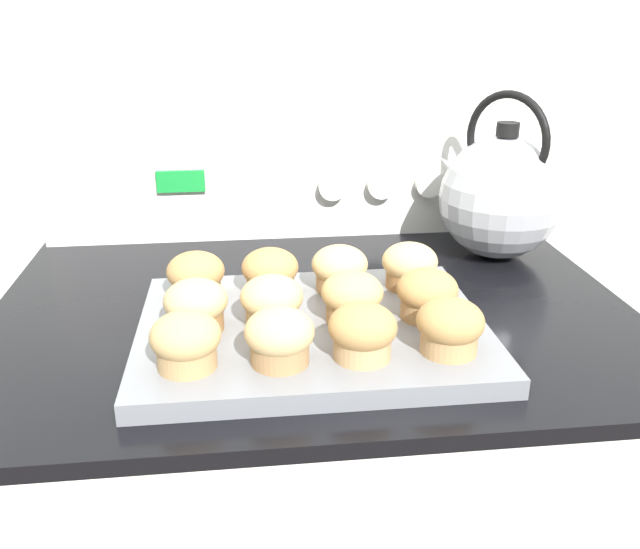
% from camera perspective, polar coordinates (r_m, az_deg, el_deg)
% --- Properties ---
extents(wall_back, '(8.00, 0.05, 2.40)m').
position_cam_1_polar(wall_back, '(1.12, -2.65, 19.28)').
color(wall_back, silver).
rests_on(wall_back, ground_plane).
extents(control_panel, '(0.78, 0.07, 0.17)m').
position_cam_1_polar(control_panel, '(1.10, -2.11, 7.82)').
color(control_panel, white).
rests_on(control_panel, stove_range).
extents(muffin_pan, '(0.39, 0.30, 0.02)m').
position_cam_1_polar(muffin_pan, '(0.77, -0.66, -4.74)').
color(muffin_pan, slate).
rests_on(muffin_pan, stove_range).
extents(muffin_r0_c0, '(0.07, 0.07, 0.06)m').
position_cam_1_polar(muffin_r0_c0, '(0.67, -11.24, -5.54)').
color(muffin_r0_c0, tan).
rests_on(muffin_r0_c0, muffin_pan).
extents(muffin_r0_c1, '(0.07, 0.07, 0.06)m').
position_cam_1_polar(muffin_r0_c1, '(0.67, -3.43, -5.29)').
color(muffin_r0_c1, '#A37A4C').
rests_on(muffin_r0_c1, muffin_pan).
extents(muffin_r0_c2, '(0.07, 0.07, 0.06)m').
position_cam_1_polar(muffin_r0_c2, '(0.68, 3.60, -4.86)').
color(muffin_r0_c2, tan).
rests_on(muffin_r0_c2, muffin_pan).
extents(muffin_r0_c3, '(0.07, 0.07, 0.06)m').
position_cam_1_polar(muffin_r0_c3, '(0.70, 10.88, -4.34)').
color(muffin_r0_c3, tan).
rests_on(muffin_r0_c3, muffin_pan).
extents(muffin_r1_c0, '(0.07, 0.07, 0.06)m').
position_cam_1_polar(muffin_r1_c0, '(0.75, -10.41, -2.59)').
color(muffin_r1_c0, olive).
rests_on(muffin_r1_c0, muffin_pan).
extents(muffin_r1_c1, '(0.07, 0.07, 0.06)m').
position_cam_1_polar(muffin_r1_c1, '(0.75, -4.07, -2.28)').
color(muffin_r1_c1, tan).
rests_on(muffin_r1_c1, muffin_pan).
extents(muffin_r1_c2, '(0.07, 0.07, 0.06)m').
position_cam_1_polar(muffin_r1_c2, '(0.76, 2.72, -1.94)').
color(muffin_r1_c2, '#A37A4C').
rests_on(muffin_r1_c2, muffin_pan).
extents(muffin_r1_c3, '(0.07, 0.07, 0.06)m').
position_cam_1_polar(muffin_r1_c3, '(0.77, 9.00, -1.66)').
color(muffin_r1_c3, '#A37A4C').
rests_on(muffin_r1_c3, muffin_pan).
extents(muffin_r2_c0, '(0.07, 0.07, 0.06)m').
position_cam_1_polar(muffin_r2_c0, '(0.83, -10.41, -0.11)').
color(muffin_r2_c0, tan).
rests_on(muffin_r2_c0, muffin_pan).
extents(muffin_r2_c1, '(0.07, 0.07, 0.06)m').
position_cam_1_polar(muffin_r2_c1, '(0.83, -4.22, 0.22)').
color(muffin_r2_c1, olive).
rests_on(muffin_r2_c1, muffin_pan).
extents(muffin_r2_c2, '(0.07, 0.07, 0.06)m').
position_cam_1_polar(muffin_r2_c2, '(0.84, 1.66, 0.49)').
color(muffin_r2_c2, '#A37A4C').
rests_on(muffin_r2_c2, muffin_pan).
extents(muffin_r2_c3, '(0.07, 0.07, 0.06)m').
position_cam_1_polar(muffin_r2_c3, '(0.85, 7.56, 0.73)').
color(muffin_r2_c3, olive).
rests_on(muffin_r2_c3, muffin_pan).
extents(tea_kettle, '(0.18, 0.21, 0.24)m').
position_cam_1_polar(tea_kettle, '(1.03, 14.92, 6.47)').
color(tea_kettle, '#ADAFB5').
rests_on(tea_kettle, stove_range).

